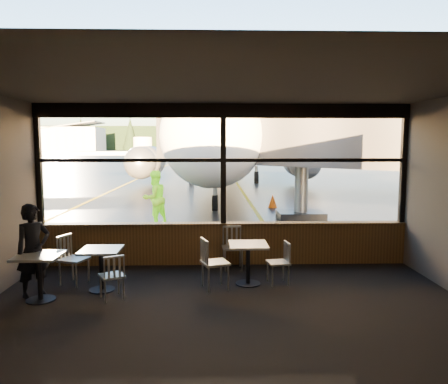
{
  "coord_description": "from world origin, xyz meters",
  "views": [
    {
      "loc": [
        -0.26,
        -9.43,
        2.63
      ],
      "look_at": [
        0.04,
        1.0,
        1.5
      ],
      "focal_mm": 35.0,
      "sensor_mm": 36.0,
      "label": 1
    }
  ],
  "objects_px": {
    "chair_near_n": "(233,248)",
    "chair_near_w": "(215,263)",
    "cafe_table_near": "(248,264)",
    "ground_crew": "(155,198)",
    "jet_bridge": "(324,147)",
    "passenger": "(33,251)",
    "cafe_table_mid": "(101,270)",
    "airliner": "(223,103)",
    "cone_nose": "(273,201)",
    "cafe_table_left": "(40,278)",
    "chair_mid_s": "(112,276)",
    "chair_near_e": "(278,263)",
    "chair_mid_w": "(74,260)"
  },
  "relations": [
    {
      "from": "cafe_table_left",
      "to": "chair_near_e",
      "type": "height_order",
      "value": "chair_near_e"
    },
    {
      "from": "chair_near_n",
      "to": "passenger",
      "type": "bearing_deg",
      "value": 20.66
    },
    {
      "from": "airliner",
      "to": "chair_near_n",
      "type": "height_order",
      "value": "airliner"
    },
    {
      "from": "jet_bridge",
      "to": "cafe_table_near",
      "type": "distance_m",
      "value": 7.92
    },
    {
      "from": "passenger",
      "to": "cone_nose",
      "type": "height_order",
      "value": "passenger"
    },
    {
      "from": "airliner",
      "to": "jet_bridge",
      "type": "xyz_separation_m",
      "value": [
        3.04,
        -14.36,
        -2.86
      ]
    },
    {
      "from": "jet_bridge",
      "to": "chair_near_n",
      "type": "relative_size",
      "value": 12.8
    },
    {
      "from": "jet_bridge",
      "to": "passenger",
      "type": "bearing_deg",
      "value": -132.93
    },
    {
      "from": "airliner",
      "to": "chair_mid_w",
      "type": "relative_size",
      "value": 37.4
    },
    {
      "from": "airliner",
      "to": "passenger",
      "type": "distance_m",
      "value": 22.64
    },
    {
      "from": "chair_near_n",
      "to": "chair_near_w",
      "type": "bearing_deg",
      "value": 69.81
    },
    {
      "from": "chair_near_w",
      "to": "chair_mid_s",
      "type": "xyz_separation_m",
      "value": [
        -1.77,
        -0.48,
        -0.08
      ]
    },
    {
      "from": "cafe_table_near",
      "to": "cone_nose",
      "type": "bearing_deg",
      "value": 79.42
    },
    {
      "from": "cafe_table_left",
      "to": "chair_near_w",
      "type": "relative_size",
      "value": 0.84
    },
    {
      "from": "cafe_table_mid",
      "to": "ground_crew",
      "type": "xyz_separation_m",
      "value": [
        0.14,
        6.39,
        0.52
      ]
    },
    {
      "from": "chair_near_e",
      "to": "ground_crew",
      "type": "relative_size",
      "value": 0.45
    },
    {
      "from": "airliner",
      "to": "cone_nose",
      "type": "height_order",
      "value": "airliner"
    },
    {
      "from": "chair_mid_s",
      "to": "chair_near_w",
      "type": "bearing_deg",
      "value": -12.04
    },
    {
      "from": "chair_mid_w",
      "to": "chair_near_e",
      "type": "bearing_deg",
      "value": 109.32
    },
    {
      "from": "chair_mid_w",
      "to": "chair_near_n",
      "type": "bearing_deg",
      "value": 127.52
    },
    {
      "from": "jet_bridge",
      "to": "cone_nose",
      "type": "xyz_separation_m",
      "value": [
        -1.28,
        3.2,
        -2.27
      ]
    },
    {
      "from": "cafe_table_near",
      "to": "cafe_table_mid",
      "type": "distance_m",
      "value": 2.69
    },
    {
      "from": "ground_crew",
      "to": "passenger",
      "type": "bearing_deg",
      "value": 34.88
    },
    {
      "from": "chair_near_e",
      "to": "airliner",
      "type": "bearing_deg",
      "value": -7.99
    },
    {
      "from": "jet_bridge",
      "to": "cafe_table_near",
      "type": "relative_size",
      "value": 14.86
    },
    {
      "from": "cafe_table_mid",
      "to": "chair_near_n",
      "type": "height_order",
      "value": "chair_near_n"
    },
    {
      "from": "cafe_table_mid",
      "to": "chair_near_n",
      "type": "distance_m",
      "value": 2.77
    },
    {
      "from": "cone_nose",
      "to": "chair_near_w",
      "type": "bearing_deg",
      "value": -103.65
    },
    {
      "from": "chair_mid_w",
      "to": "chair_mid_s",
      "type": "bearing_deg",
      "value": 68.04
    },
    {
      "from": "chair_near_n",
      "to": "chair_mid_s",
      "type": "bearing_deg",
      "value": 35.81
    },
    {
      "from": "passenger",
      "to": "cone_nose",
      "type": "relative_size",
      "value": 2.92
    },
    {
      "from": "airliner",
      "to": "chair_mid_w",
      "type": "distance_m",
      "value": 22.02
    },
    {
      "from": "chair_near_e",
      "to": "chair_near_n",
      "type": "bearing_deg",
      "value": 29.41
    },
    {
      "from": "cafe_table_near",
      "to": "ground_crew",
      "type": "xyz_separation_m",
      "value": [
        -2.53,
        6.12,
        0.51
      ]
    },
    {
      "from": "chair_near_n",
      "to": "airliner",
      "type": "bearing_deg",
      "value": -94.2
    },
    {
      "from": "chair_near_e",
      "to": "chair_near_w",
      "type": "distance_m",
      "value": 1.22
    },
    {
      "from": "cone_nose",
      "to": "jet_bridge",
      "type": "bearing_deg",
      "value": -68.16
    },
    {
      "from": "cone_nose",
      "to": "airliner",
      "type": "bearing_deg",
      "value": 98.96
    },
    {
      "from": "cafe_table_near",
      "to": "cafe_table_left",
      "type": "xyz_separation_m",
      "value": [
        -3.58,
        -0.77,
        0.01
      ]
    },
    {
      "from": "chair_near_e",
      "to": "chair_near_w",
      "type": "xyz_separation_m",
      "value": [
        -1.19,
        -0.25,
        0.07
      ]
    },
    {
      "from": "chair_near_n",
      "to": "chair_mid_s",
      "type": "relative_size",
      "value": 1.14
    },
    {
      "from": "cafe_table_left",
      "to": "cone_nose",
      "type": "distance_m",
      "value": 12.19
    },
    {
      "from": "cafe_table_left",
      "to": "chair_mid_w",
      "type": "xyz_separation_m",
      "value": [
        0.3,
        0.88,
        0.07
      ]
    },
    {
      "from": "chair_mid_s",
      "to": "passenger",
      "type": "distance_m",
      "value": 1.45
    },
    {
      "from": "chair_mid_s",
      "to": "cone_nose",
      "type": "xyz_separation_m",
      "value": [
        4.28,
        10.84,
        -0.12
      ]
    },
    {
      "from": "cafe_table_left",
      "to": "ground_crew",
      "type": "xyz_separation_m",
      "value": [
        1.05,
        6.89,
        0.5
      ]
    },
    {
      "from": "jet_bridge",
      "to": "cafe_table_left",
      "type": "relative_size",
      "value": 14.58
    },
    {
      "from": "chair_near_w",
      "to": "cafe_table_near",
      "type": "bearing_deg",
      "value": 91.39
    },
    {
      "from": "airliner",
      "to": "jet_bridge",
      "type": "relative_size",
      "value": 3.03
    },
    {
      "from": "chair_near_w",
      "to": "passenger",
      "type": "relative_size",
      "value": 0.59
    }
  ]
}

